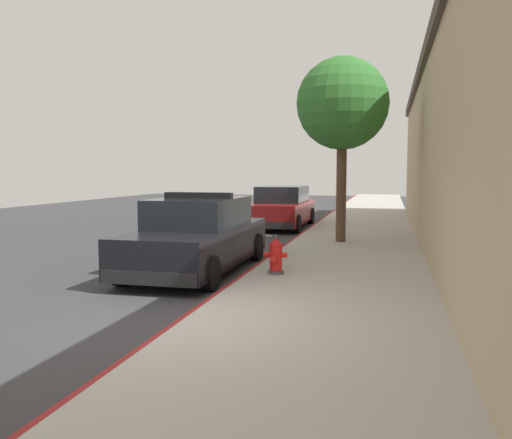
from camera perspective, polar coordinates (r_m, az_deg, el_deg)
name	(u,v)px	position (r m, az deg, el deg)	size (l,w,h in m)	color
ground_plane	(177,237)	(18.24, -8.38, -1.90)	(29.38, 60.00, 0.20)	#353538
sidewalk_pavement	(358,238)	(16.89, 10.81, -1.91)	(3.49, 60.00, 0.15)	#ADA89E
curb_painted_edge	(301,236)	(17.08, 4.82, -1.76)	(0.08, 60.00, 0.15)	maroon
police_cruiser	(198,237)	(11.42, -6.21, -1.82)	(1.94, 4.84, 1.68)	black
parked_car_silver_ahead	(282,208)	(20.26, 2.78, 1.24)	(1.94, 4.84, 1.56)	maroon
fire_hydrant	(276,256)	(10.38, 2.12, -3.88)	(0.44, 0.40, 0.76)	#4C4C51
street_tree	(342,105)	(15.32, 9.19, 11.98)	(2.55, 2.55, 5.12)	brown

